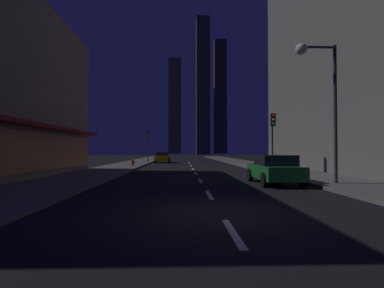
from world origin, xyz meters
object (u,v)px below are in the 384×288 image
car_parked_near (274,169)px  street_lamp_right (318,78)px  car_parked_far (163,157)px  traffic_light_near_right (273,129)px  traffic_light_far_left (148,139)px  fire_hydrant_far_left (133,163)px

car_parked_near → street_lamp_right: street_lamp_right is taller
car_parked_far → traffic_light_near_right: bearing=-65.3°
car_parked_near → traffic_light_near_right: (1.90, 6.35, 2.45)m
car_parked_near → traffic_light_far_left: (-9.10, 25.68, 2.45)m
car_parked_far → fire_hydrant_far_left: bearing=-102.1°
car_parked_far → traffic_light_near_right: (9.10, -19.82, 2.45)m
fire_hydrant_far_left → traffic_light_far_left: bearing=87.8°
traffic_light_far_left → street_lamp_right: street_lamp_right is taller
fire_hydrant_far_left → traffic_light_far_left: traffic_light_far_left is taller
traffic_light_near_right → traffic_light_far_left: same height
car_parked_near → car_parked_far: same height
car_parked_far → car_parked_near: bearing=-74.6°
traffic_light_near_right → street_lamp_right: size_ratio=0.64×
car_parked_near → car_parked_far: (-7.20, 26.17, 0.00)m
traffic_light_near_right → traffic_light_far_left: 22.24m
street_lamp_right → car_parked_far: bearing=108.3°
traffic_light_near_right → traffic_light_far_left: bearing=119.6°
fire_hydrant_far_left → traffic_light_far_left: (0.40, 10.26, 2.74)m
fire_hydrant_far_left → street_lamp_right: (11.28, -16.42, 4.61)m
traffic_light_near_right → traffic_light_far_left: (-11.00, 19.33, 0.00)m
car_parked_far → street_lamp_right: 28.95m
car_parked_near → street_lamp_right: 4.78m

